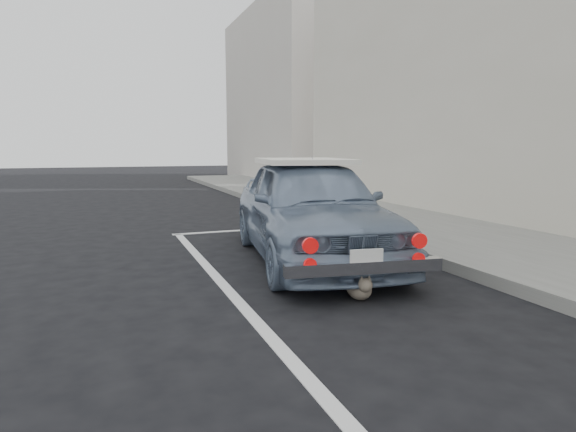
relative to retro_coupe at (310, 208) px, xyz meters
name	(u,v)px	position (x,y,z in m)	size (l,w,h in m)	color
ground	(501,410)	(-0.51, -3.93, -0.71)	(80.00, 80.00, 0.00)	black
building_far	(287,96)	(5.84, 16.07, 3.29)	(3.50, 10.00, 8.00)	#B9B0A7
pline_front	(254,230)	(-0.01, 2.57, -0.71)	(3.00, 0.12, 0.01)	silver
pline_side	(226,287)	(-1.41, -0.93, -0.71)	(0.12, 7.00, 0.01)	silver
retro_coupe	(310,208)	(0.00, 0.00, 0.00)	(2.27, 4.34, 1.41)	gray
cat	(360,287)	(-0.26, -1.82, -0.58)	(0.29, 0.53, 0.29)	#63564C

